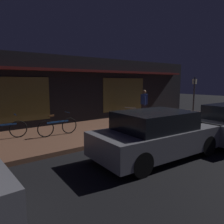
{
  "coord_description": "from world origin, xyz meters",
  "views": [
    {
      "loc": [
        -5.5,
        -5.06,
        2.29
      ],
      "look_at": [
        0.25,
        2.4,
        0.95
      ],
      "focal_mm": 34.31,
      "sensor_mm": 36.0,
      "label": 1
    }
  ],
  "objects": [
    {
      "name": "bicycle_extra",
      "position": [
        -2.09,
        2.92,
        0.51
      ],
      "size": [
        1.66,
        0.42,
        0.91
      ],
      "color": "black",
      "rests_on": "sidewalk_slab"
    },
    {
      "name": "sign_post",
      "position": [
        6.21,
        2.09,
        1.51
      ],
      "size": [
        0.44,
        0.09,
        2.4
      ],
      "color": "#47474C",
      "rests_on": "sidewalk_slab"
    },
    {
      "name": "motorcycle",
      "position": [
        0.66,
        1.93,
        0.65
      ],
      "size": [
        1.59,
        0.89,
        0.97
      ],
      "color": "black",
      "rests_on": "sidewalk_slab"
    },
    {
      "name": "storefront_building",
      "position": [
        0.0,
        6.39,
        1.8
      ],
      "size": [
        18.0,
        3.3,
        3.6
      ],
      "color": "black",
      "rests_on": "ground_plane"
    },
    {
      "name": "sidewalk_slab",
      "position": [
        0.0,
        3.0,
        0.07
      ],
      "size": [
        18.0,
        4.0,
        0.15
      ],
      "primitive_type": "cube",
      "color": "brown",
      "rests_on": "ground_plane"
    },
    {
      "name": "person_bystander",
      "position": [
        3.47,
        3.54,
        1.03
      ],
      "size": [
        0.44,
        0.54,
        1.67
      ],
      "color": "#28232D",
      "rests_on": "sidewalk_slab"
    },
    {
      "name": "parked_car_far",
      "position": [
        -0.58,
        -0.9,
        0.7
      ],
      "size": [
        4.2,
        2.02,
        1.42
      ],
      "color": "black",
      "rests_on": "ground_plane"
    },
    {
      "name": "bicycle_parked",
      "position": [
        -3.94,
        3.56,
        0.51
      ],
      "size": [
        1.66,
        0.42,
        0.91
      ],
      "color": "black",
      "rests_on": "sidewalk_slab"
    },
    {
      "name": "ground_plane",
      "position": [
        0.0,
        0.0,
        0.0
      ],
      "size": [
        60.0,
        60.0,
        0.0
      ],
      "primitive_type": "plane",
      "color": "black"
    }
  ]
}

